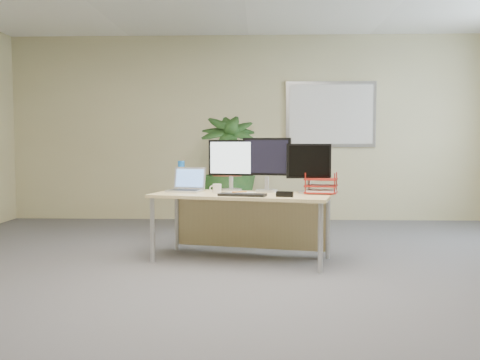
{
  "coord_description": "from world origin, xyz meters",
  "views": [
    {
      "loc": [
        0.16,
        -3.87,
        1.14
      ],
      "look_at": [
        0.01,
        0.35,
        0.84
      ],
      "focal_mm": 40.0,
      "sensor_mm": 36.0,
      "label": 1
    }
  ],
  "objects_px": {
    "monitor_right": "(267,161)",
    "laptop": "(187,185)",
    "desk": "(244,206)",
    "monitor_left": "(231,162)",
    "floor_plant": "(227,171)"
  },
  "relations": [
    {
      "from": "floor_plant",
      "to": "desk",
      "type": "bearing_deg",
      "value": -81.96
    },
    {
      "from": "monitor_right",
      "to": "laptop",
      "type": "xyz_separation_m",
      "value": [
        -0.8,
        0.02,
        -0.25
      ]
    },
    {
      "from": "laptop",
      "to": "monitor_left",
      "type": "bearing_deg",
      "value": 7.98
    },
    {
      "from": "desk",
      "to": "laptop",
      "type": "xyz_separation_m",
      "value": [
        -0.58,
        0.15,
        0.19
      ]
    },
    {
      "from": "desk",
      "to": "monitor_right",
      "type": "distance_m",
      "value": 0.51
    },
    {
      "from": "floor_plant",
      "to": "monitor_right",
      "type": "distance_m",
      "value": 1.98
    },
    {
      "from": "monitor_left",
      "to": "laptop",
      "type": "relative_size",
      "value": 1.32
    },
    {
      "from": "desk",
      "to": "monitor_left",
      "type": "height_order",
      "value": "monitor_left"
    },
    {
      "from": "desk",
      "to": "floor_plant",
      "type": "xyz_separation_m",
      "value": [
        -0.29,
        2.03,
        0.23
      ]
    },
    {
      "from": "desk",
      "to": "monitor_right",
      "type": "height_order",
      "value": "monitor_right"
    },
    {
      "from": "desk",
      "to": "laptop",
      "type": "height_order",
      "value": "laptop"
    },
    {
      "from": "desk",
      "to": "monitor_right",
      "type": "relative_size",
      "value": 3.37
    },
    {
      "from": "floor_plant",
      "to": "monitor_right",
      "type": "relative_size",
      "value": 2.79
    },
    {
      "from": "monitor_right",
      "to": "laptop",
      "type": "distance_m",
      "value": 0.84
    },
    {
      "from": "laptop",
      "to": "monitor_right",
      "type": "bearing_deg",
      "value": -1.47
    }
  ]
}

